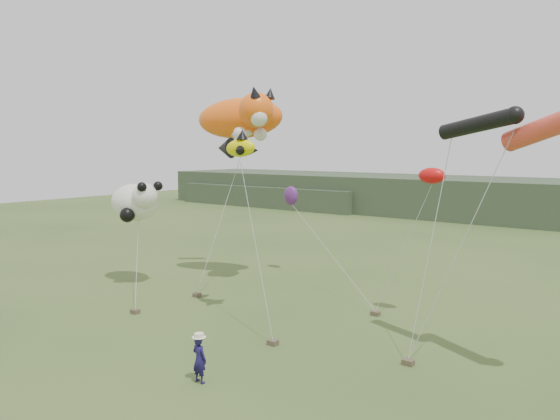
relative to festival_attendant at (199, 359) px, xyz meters
The scene contains 9 objects.
ground 1.07m from the festival_attendant, 111.91° to the left, with size 120.00×120.00×0.00m, color #385123.
headland 45.57m from the festival_attendant, 94.29° to the left, with size 90.00×13.00×4.00m.
festival_attendant is the anchor object (origin of this frame).
sandbag_anchors 5.90m from the festival_attendant, 107.90° to the left, with size 11.99×6.30×0.18m.
cat_kite 15.20m from the festival_attendant, 125.35° to the left, with size 6.21×3.83×2.64m.
fish_kite 9.21m from the festival_attendant, 122.73° to the left, with size 2.27×1.51×1.15m.
tube_kites 12.22m from the festival_attendant, 40.68° to the left, with size 5.70×2.31×1.57m.
panda_kite 13.67m from the festival_attendant, 149.97° to the left, with size 3.40×2.20×2.11m.
misc_kites 12.94m from the festival_attendant, 100.74° to the left, with size 10.70×4.28×2.42m.
Camera 1 is at (11.82, -11.73, 6.98)m, focal length 35.00 mm.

